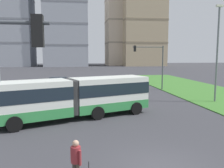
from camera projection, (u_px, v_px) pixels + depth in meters
ground_plane at (159, 167)px, 10.21m from camera, size 260.00×260.00×0.00m
articulated_bus at (76, 97)px, 18.01m from camera, size 11.88×6.51×3.00m
car_maroon_sedan at (59, 83)px, 34.73m from camera, size 4.50×2.23×1.58m
pedestrian_crossing at (76, 160)px, 8.66m from camera, size 0.39×0.48×1.74m
traffic_light_far_right at (153, 59)px, 32.28m from camera, size 4.29×0.28×6.03m
streetlight_median at (217, 50)px, 23.77m from camera, size 0.70×0.28×9.63m
apartment_tower_west at (12, 10)px, 100.17m from camera, size 16.25×15.90×46.59m
apartment_tower_westcentre at (66, 6)px, 103.04m from camera, size 18.23×19.76×51.14m
apartment_tower_centre at (123, 22)px, 111.75m from camera, size 15.81×15.15×39.92m
apartment_tower_eastcentre at (142, 22)px, 107.46m from camera, size 18.43×17.02×38.74m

